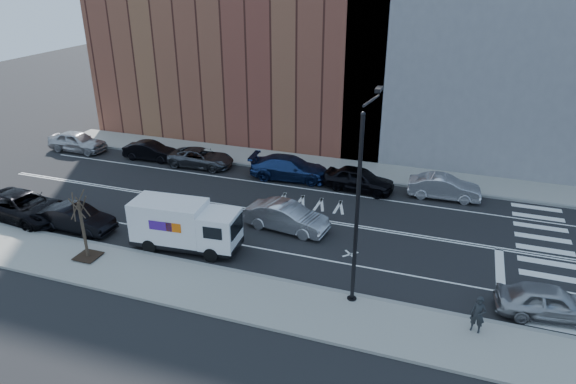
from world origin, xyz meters
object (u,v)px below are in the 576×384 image
Objects in this scene: near_parked_front at (550,302)px; far_parked_b at (151,151)px; pedestrian at (478,314)px; far_parked_a at (77,141)px; fedex_van at (185,225)px; driving_sedan at (287,217)px.

far_parked_b is at bearing 61.35° from near_parked_front.
near_parked_front is (27.75, -11.41, 0.06)m from far_parked_b.
pedestrian is at bearing 120.93° from near_parked_front.
near_parked_front is at bearing 50.75° from pedestrian.
near_parked_front is 3.77m from pedestrian.
far_parked_a is 34.38m from pedestrian.
near_parked_front is (18.14, -0.02, -0.66)m from fedex_van.
fedex_van reaches higher than far_parked_a.
far_parked_a is 22.23m from driving_sedan.
driving_sedan is at bearing 67.73° from near_parked_front.
fedex_van is 18.15m from near_parked_front.
far_parked_b is 16.00m from driving_sedan.
fedex_van is at bearing 137.72° from driving_sedan.
fedex_van is 1.41× the size of far_parked_b.
driving_sedan is (14.12, -7.51, 0.10)m from far_parked_b.
far_parked_a reaches higher than driving_sedan.
driving_sedan is at bearing -109.50° from far_parked_a.
far_parked_a is at bearing 90.16° from far_parked_b.
fedex_van is 14.92m from far_parked_b.
pedestrian is at bearing -120.81° from far_parked_b.
far_parked_a is at bearing 77.92° from driving_sedan.
far_parked_b is at bearing -88.39° from far_parked_a.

